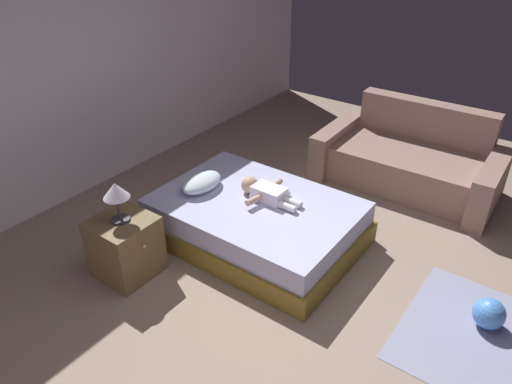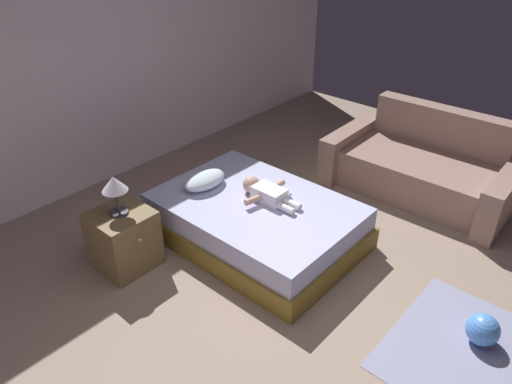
{
  "view_description": "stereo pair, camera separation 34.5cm",
  "coord_description": "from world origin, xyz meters",
  "px_view_note": "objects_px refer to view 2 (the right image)",
  "views": [
    {
      "loc": [
        -2.72,
        -1.28,
        2.74
      ],
      "look_at": [
        0.26,
        0.89,
        0.52
      ],
      "focal_mm": 33.88,
      "sensor_mm": 36.0,
      "label": 1
    },
    {
      "loc": [
        -2.5,
        -1.54,
        2.74
      ],
      "look_at": [
        0.26,
        0.89,
        0.52
      ],
      "focal_mm": 33.88,
      "sensor_mm": 36.0,
      "label": 2
    }
  ],
  "objects_px": {
    "bed": "(256,221)",
    "baby_bottle": "(285,193)",
    "pillow": "(205,180)",
    "lamp": "(114,186)",
    "nightstand": "(124,239)",
    "baby": "(265,192)",
    "couch": "(423,167)",
    "toy_ball": "(483,330)",
    "toothbrush": "(275,185)"
  },
  "relations": [
    {
      "from": "pillow",
      "to": "nightstand",
      "type": "xyz_separation_m",
      "value": [
        -0.9,
        0.07,
        -0.22
      ]
    },
    {
      "from": "pillow",
      "to": "bed",
      "type": "bearing_deg",
      "value": -77.46
    },
    {
      "from": "pillow",
      "to": "baby",
      "type": "xyz_separation_m",
      "value": [
        0.22,
        -0.57,
        -0.01
      ]
    },
    {
      "from": "baby",
      "to": "toothbrush",
      "type": "height_order",
      "value": "baby"
    },
    {
      "from": "toy_ball",
      "to": "pillow",
      "type": "bearing_deg",
      "value": 95.69
    },
    {
      "from": "lamp",
      "to": "toy_ball",
      "type": "xyz_separation_m",
      "value": [
        1.16,
        -2.65,
        -0.66
      ]
    },
    {
      "from": "baby",
      "to": "baby_bottle",
      "type": "distance_m",
      "value": 0.19
    },
    {
      "from": "baby",
      "to": "couch",
      "type": "height_order",
      "value": "couch"
    },
    {
      "from": "bed",
      "to": "toy_ball",
      "type": "xyz_separation_m",
      "value": [
        0.14,
        -2.04,
        -0.08
      ]
    },
    {
      "from": "lamp",
      "to": "baby_bottle",
      "type": "height_order",
      "value": "lamp"
    },
    {
      "from": "couch",
      "to": "toy_ball",
      "type": "xyz_separation_m",
      "value": [
        -1.75,
        -1.29,
        -0.15
      ]
    },
    {
      "from": "pillow",
      "to": "baby_bottle",
      "type": "height_order",
      "value": "pillow"
    },
    {
      "from": "bed",
      "to": "baby",
      "type": "height_order",
      "value": "baby"
    },
    {
      "from": "toothbrush",
      "to": "nightstand",
      "type": "height_order",
      "value": "nightstand"
    },
    {
      "from": "baby",
      "to": "lamp",
      "type": "height_order",
      "value": "lamp"
    },
    {
      "from": "lamp",
      "to": "baby_bottle",
      "type": "relative_size",
      "value": 2.88
    },
    {
      "from": "nightstand",
      "to": "toy_ball",
      "type": "distance_m",
      "value": 2.89
    },
    {
      "from": "baby_bottle",
      "to": "bed",
      "type": "bearing_deg",
      "value": 152.33
    },
    {
      "from": "lamp",
      "to": "baby",
      "type": "bearing_deg",
      "value": -29.76
    },
    {
      "from": "pillow",
      "to": "nightstand",
      "type": "distance_m",
      "value": 0.93
    },
    {
      "from": "couch",
      "to": "toy_ball",
      "type": "height_order",
      "value": "couch"
    },
    {
      "from": "nightstand",
      "to": "pillow",
      "type": "bearing_deg",
      "value": -4.18
    },
    {
      "from": "toothbrush",
      "to": "couch",
      "type": "bearing_deg",
      "value": -26.94
    },
    {
      "from": "bed",
      "to": "nightstand",
      "type": "bearing_deg",
      "value": 149.23
    },
    {
      "from": "bed",
      "to": "baby_bottle",
      "type": "height_order",
      "value": "baby_bottle"
    },
    {
      "from": "nightstand",
      "to": "bed",
      "type": "bearing_deg",
      "value": -30.77
    },
    {
      "from": "bed",
      "to": "pillow",
      "type": "xyz_separation_m",
      "value": [
        -0.12,
        0.54,
        0.28
      ]
    },
    {
      "from": "couch",
      "to": "lamp",
      "type": "bearing_deg",
      "value": 155.06
    },
    {
      "from": "couch",
      "to": "baby_bottle",
      "type": "bearing_deg",
      "value": 159.47
    },
    {
      "from": "toothbrush",
      "to": "baby_bottle",
      "type": "height_order",
      "value": "baby_bottle"
    },
    {
      "from": "toothbrush",
      "to": "couch",
      "type": "distance_m",
      "value": 1.76
    },
    {
      "from": "couch",
      "to": "lamp",
      "type": "distance_m",
      "value": 3.25
    },
    {
      "from": "baby",
      "to": "toothbrush",
      "type": "distance_m",
      "value": 0.25
    },
    {
      "from": "bed",
      "to": "lamp",
      "type": "distance_m",
      "value": 1.32
    },
    {
      "from": "toy_ball",
      "to": "couch",
      "type": "bearing_deg",
      "value": 36.37
    },
    {
      "from": "toothbrush",
      "to": "bed",
      "type": "bearing_deg",
      "value": -171.16
    },
    {
      "from": "pillow",
      "to": "toothbrush",
      "type": "distance_m",
      "value": 0.67
    },
    {
      "from": "pillow",
      "to": "lamp",
      "type": "bearing_deg",
      "value": 175.82
    },
    {
      "from": "lamp",
      "to": "toy_ball",
      "type": "distance_m",
      "value": 2.96
    },
    {
      "from": "pillow",
      "to": "nightstand",
      "type": "height_order",
      "value": "pillow"
    },
    {
      "from": "couch",
      "to": "nightstand",
      "type": "height_order",
      "value": "couch"
    },
    {
      "from": "bed",
      "to": "baby_bottle",
      "type": "xyz_separation_m",
      "value": [
        0.25,
        -0.13,
        0.24
      ]
    },
    {
      "from": "baby",
      "to": "toothbrush",
      "type": "relative_size",
      "value": 4.83
    },
    {
      "from": "pillow",
      "to": "lamp",
      "type": "distance_m",
      "value": 0.95
    },
    {
      "from": "nightstand",
      "to": "baby_bottle",
      "type": "relative_size",
      "value": 4.42
    },
    {
      "from": "baby",
      "to": "baby_bottle",
      "type": "xyz_separation_m",
      "value": [
        0.16,
        -0.1,
        -0.04
      ]
    },
    {
      "from": "couch",
      "to": "nightstand",
      "type": "distance_m",
      "value": 3.21
    },
    {
      "from": "couch",
      "to": "toy_ball",
      "type": "relative_size",
      "value": 8.22
    },
    {
      "from": "baby",
      "to": "nightstand",
      "type": "bearing_deg",
      "value": 150.24
    },
    {
      "from": "toothbrush",
      "to": "toy_ball",
      "type": "relative_size",
      "value": 0.54
    }
  ]
}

